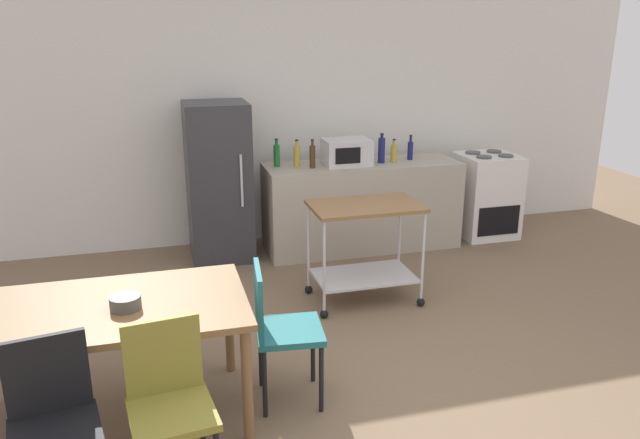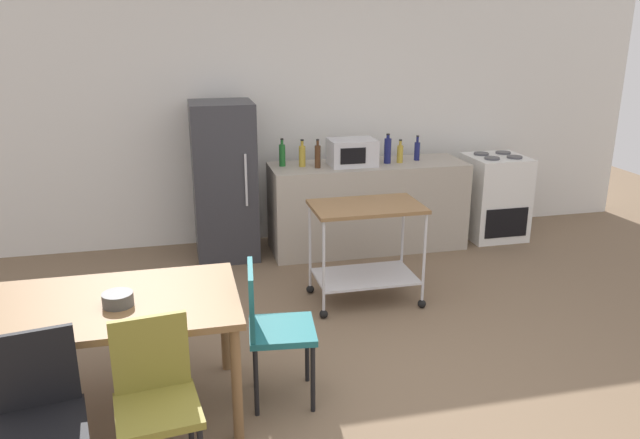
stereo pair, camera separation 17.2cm
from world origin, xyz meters
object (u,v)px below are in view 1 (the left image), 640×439
Objects in this scene: stove_oven at (486,195)px; fruit_bowl at (125,302)px; bottle_olive_oil at (312,156)px; bottle_wine at (394,153)px; chair_black at (53,419)px; chair_teal at (279,325)px; dining_table at (113,318)px; bottle_soy_sauce at (410,150)px; bottle_sesame_oil at (277,155)px; bottle_hot_sauce at (382,150)px; bottle_sparkling_water at (297,156)px; microwave at (347,152)px; kitchen_cart at (365,236)px; chair_olive at (169,398)px; refrigerator at (219,182)px.

fruit_bowl is (-3.72, -2.55, 0.34)m from stove_oven.
bottle_olive_oil is 1.20× the size of bottle_wine.
chair_teal is (1.20, 0.64, 0.00)m from chair_black.
bottle_soy_sauce is (2.88, 2.51, 0.33)m from dining_table.
stove_oven is at bearing -1.65° from bottle_sesame_oil.
bottle_wine is at bearing -177.67° from stove_oven.
bottle_hot_sauce is at bearing -179.22° from bottle_wine.
microwave is (0.50, -0.06, 0.02)m from bottle_sparkling_water.
chair_teal is at bearing -109.39° from bottle_olive_oil.
bottle_wine reaches higher than chair_black.
chair_black is 3.70m from bottle_sesame_oil.
bottle_sparkling_water is 0.59× the size of microwave.
kitchen_cart is 1.48m from bottle_sesame_oil.
bottle_wine is (2.40, 3.09, 0.48)m from chair_olive.
stove_oven reaches higher than kitchen_cart.
chair_teal reaches higher than kitchen_cart.
bottle_soy_sauce reaches higher than bottle_wine.
bottle_sesame_oil is at bearing 62.30° from chair_olive.
stove_oven is 2.00× the size of microwave.
chair_black and chair_olive have the same top height.
bottle_sesame_oil is 0.92× the size of bottle_hot_sauce.
refrigerator is at bearing 175.51° from bottle_hot_sauce.
bottle_olive_oil is (0.86, 2.44, 0.50)m from chair_teal.
bottle_wine is at bearing 36.77° from chair_black.
bottle_olive_oil is at bearing 46.19° from chair_black.
chair_olive is 3.66m from microwave.
chair_olive is 5.16× the size of fruit_bowl.
microwave is at bearing -9.61° from bottle_sesame_oil.
chair_black is 1.00× the size of chair_teal.
microwave is at bearing 42.11° from chair_black.
bottle_olive_oil reaches higher than chair_teal.
bottle_soy_sauce is at bearing 11.17° from bottle_hot_sauce.
refrigerator is at bearing 178.40° from stove_oven.
kitchen_cart is (0.99, 1.25, 0.05)m from chair_teal.
bottle_sesame_oil is at bearing -5.30° from chair_teal.
chair_black is 2.90m from kitchen_cart.
kitchen_cart is 5.28× the size of fruit_bowl.
chair_olive is 0.97× the size of stove_oven.
microwave reaches higher than dining_table.
chair_teal is 3.31× the size of bottle_sparkling_water.
chair_olive is 4.72m from stove_oven.
bottle_sesame_oil is 1.20m from bottle_wine.
kitchen_cart is at bearing -52.54° from refrigerator.
chair_olive is 3.31× the size of bottle_sparkling_water.
chair_teal is 2.99m from bottle_hot_sauce.
dining_table is 0.96m from chair_teal.
microwave is (2.16, 2.44, 0.36)m from dining_table.
bottle_soy_sauce is 3.81m from fruit_bowl.
dining_table is 5.57× the size of bottle_sparkling_water.
dining_table is 3.28m from microwave.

